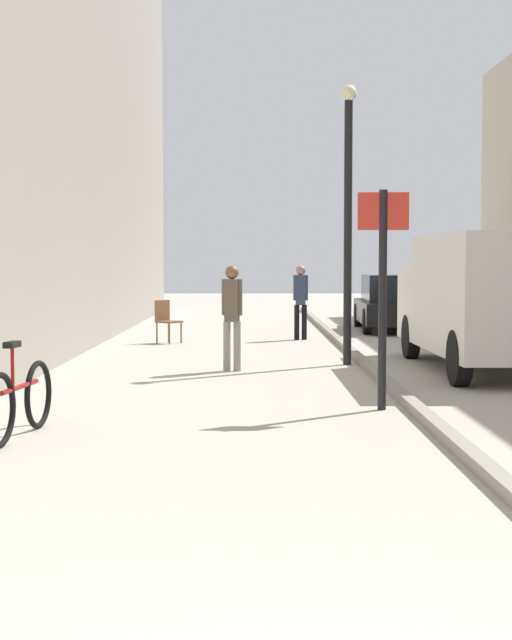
# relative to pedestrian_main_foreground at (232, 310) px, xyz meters

# --- Properties ---
(ground_plane) EXTENTS (80.00, 80.00, 0.00)m
(ground_plane) POSITION_rel_pedestrian_main_foreground_xyz_m (0.64, -0.40, -0.99)
(ground_plane) COLOR #A8A093
(kerb_strip) EXTENTS (0.16, 40.00, 0.12)m
(kerb_strip) POSITION_rel_pedestrian_main_foreground_xyz_m (2.22, -0.40, -0.93)
(kerb_strip) COLOR gray
(kerb_strip) RESTS_ON ground_plane
(pedestrian_main_foreground) EXTENTS (0.34, 0.23, 1.71)m
(pedestrian_main_foreground) POSITION_rel_pedestrian_main_foreground_xyz_m (0.00, 0.00, 0.00)
(pedestrian_main_foreground) COLOR gray
(pedestrian_main_foreground) RESTS_ON ground_plane
(pedestrian_mid_block) EXTENTS (0.34, 0.22, 1.70)m
(pedestrian_mid_block) POSITION_rel_pedestrian_main_foreground_xyz_m (1.44, 6.21, -0.00)
(pedestrian_mid_block) COLOR black
(pedestrian_mid_block) RESTS_ON ground_plane
(delivery_van) EXTENTS (2.05, 5.53, 2.18)m
(delivery_van) POSITION_rel_pedestrian_main_foreground_xyz_m (4.16, 0.05, 0.20)
(delivery_van) COLOR silver
(delivery_van) RESTS_ON ground_plane
(parked_car) EXTENTS (1.97, 4.26, 1.45)m
(parked_car) POSITION_rel_pedestrian_main_foreground_xyz_m (4.04, 9.18, -0.27)
(parked_car) COLOR black
(parked_car) RESTS_ON ground_plane
(street_sign_post) EXTENTS (0.60, 0.10, 2.60)m
(street_sign_post) POSITION_rel_pedestrian_main_foreground_xyz_m (1.86, -4.00, 0.56)
(street_sign_post) COLOR black
(street_sign_post) RESTS_ON ground_plane
(lamp_post) EXTENTS (0.28, 0.28, 4.76)m
(lamp_post) POSITION_rel_pedestrian_main_foreground_xyz_m (1.96, 0.94, 1.74)
(lamp_post) COLOR black
(lamp_post) RESTS_ON ground_plane
(bicycle_leaning) EXTENTS (0.27, 1.76, 0.98)m
(bicycle_leaning) POSITION_rel_pedestrian_main_foreground_xyz_m (-1.99, -5.76, -0.61)
(bicycle_leaning) COLOR black
(bicycle_leaning) RESTS_ON ground_plane
(cafe_chair_near_window) EXTENTS (0.62, 0.62, 0.94)m
(cafe_chair_near_window) POSITION_rel_pedestrian_main_foreground_xyz_m (-1.56, 5.33, -0.44)
(cafe_chair_near_window) COLOR brown
(cafe_chair_near_window) RESTS_ON ground_plane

